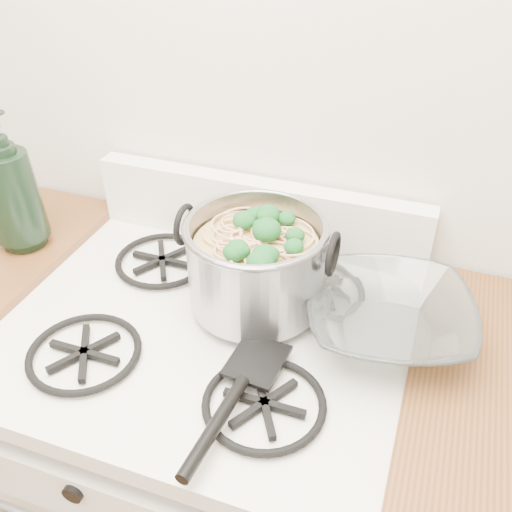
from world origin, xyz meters
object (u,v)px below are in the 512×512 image
(gas_range, at_px, (215,471))
(bottle, at_px, (10,183))
(stock_pot, at_px, (256,264))
(spatula, at_px, (257,358))
(glass_bowl, at_px, (387,326))

(gas_range, relative_size, bottle, 3.03)
(gas_range, distance_m, stock_pot, 0.58)
(stock_pot, bearing_deg, bottle, 178.53)
(gas_range, height_order, spatula, spatula)
(stock_pot, bearing_deg, spatula, -69.70)
(gas_range, distance_m, spatula, 0.52)
(gas_range, bearing_deg, spatula, -29.62)
(gas_range, bearing_deg, bottle, 168.31)
(bottle, bearing_deg, glass_bowl, 19.43)
(stock_pot, height_order, spatula, stock_pot)
(glass_bowl, bearing_deg, gas_range, -167.04)
(stock_pot, distance_m, glass_bowl, 0.27)
(gas_range, bearing_deg, glass_bowl, 12.96)
(spatula, distance_m, glass_bowl, 0.25)
(stock_pot, distance_m, spatula, 0.19)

